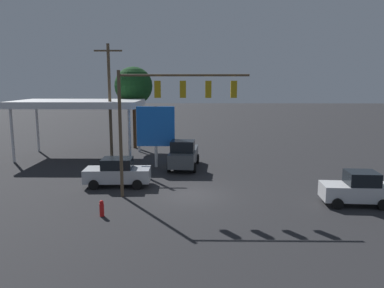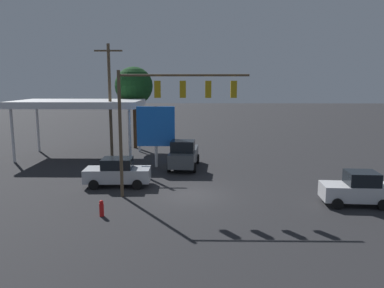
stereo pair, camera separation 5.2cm
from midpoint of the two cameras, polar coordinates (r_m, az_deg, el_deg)
name	(u,v)px [view 2 (the right image)]	position (r m, az deg, el deg)	size (l,w,h in m)	color
ground_plane	(191,195)	(23.83, -0.02, -7.71)	(200.00, 200.00, 0.00)	#262628
traffic_signal_assembly	(170,102)	(22.40, -3.31, 6.46)	(7.79, 0.43, 7.72)	brown
utility_pole	(110,101)	(33.51, -12.33, 6.48)	(2.40, 0.26, 10.24)	brown
gas_station_canopy	(79,104)	(36.47, -16.79, 5.82)	(11.47, 6.48, 5.33)	silver
price_sign	(156,127)	(30.91, -5.49, 2.52)	(3.12, 0.27, 5.04)	silver
sedan_waiting	(118,172)	(26.02, -11.22, -4.24)	(4.46, 2.19, 1.93)	silver
hatchback_crossing	(357,189)	(23.67, 23.89, -6.28)	(3.90, 2.14, 1.97)	silver
pickup_parked	(184,155)	(30.73, -1.20, -1.64)	(2.55, 5.33, 2.40)	#474C51
street_tree	(134,86)	(40.07, -8.81, 8.70)	(3.97, 3.97, 8.59)	#4C331E
fire_hydrant	(102,208)	(20.60, -13.55, -9.50)	(0.24, 0.24, 0.88)	red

